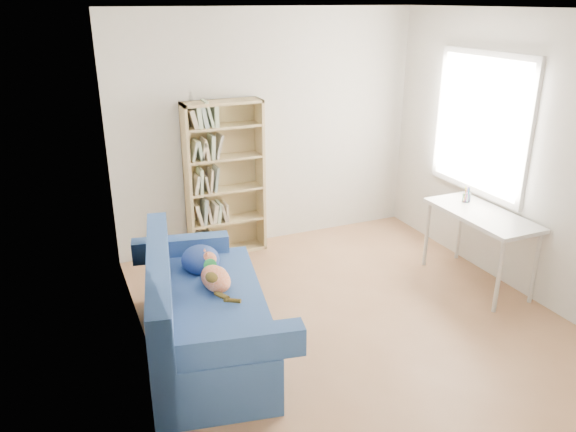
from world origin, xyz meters
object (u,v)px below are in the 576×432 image
object	(u,v)px
sofa	(202,313)
desk	(481,220)
bookshelf	(225,185)
pen_cup	(467,196)

from	to	relation	value
sofa	desk	world-z (taller)	sofa
bookshelf	pen_cup	size ratio (longest dim) A/B	10.73
bookshelf	desk	xyz separation A→B (m)	(2.04, -1.71, -0.11)
pen_cup	bookshelf	bearing A→B (deg)	146.53
sofa	bookshelf	size ratio (longest dim) A/B	1.17
desk	pen_cup	xyz separation A→B (m)	(0.07, 0.31, 0.14)
desk	sofa	bearing A→B (deg)	-179.05
bookshelf	pen_cup	bearing A→B (deg)	-33.47
bookshelf	pen_cup	distance (m)	2.53
sofa	desk	bearing A→B (deg)	11.69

